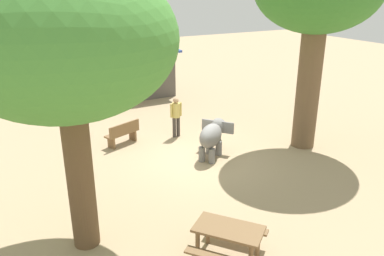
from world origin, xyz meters
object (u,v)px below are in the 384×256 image
Objects in this scene: person_handler at (176,114)px; wooden_bench at (123,133)px; elephant at (212,135)px; shade_tree_main at (65,43)px; market_stall_blue at (152,74)px; picnic_table_near at (228,235)px; market_stall_white at (105,80)px.

person_handler is 1.12× the size of wooden_bench.
elephant is 0.27× the size of shade_tree_main.
wooden_bench is at bearing -121.68° from market_stall_blue.
market_stall_blue is (1.60, 6.29, 0.19)m from person_handler.
person_handler reaches higher than wooden_bench.
shade_tree_main is (-5.17, -2.84, 3.89)m from elephant.
picnic_table_near is (-0.09, -7.38, 0.12)m from wooden_bench.
picnic_table_near is 0.83× the size of market_stall_blue.
person_handler is 0.25× the size of shade_tree_main.
elephant is 3.52m from wooden_bench.
market_stall_blue is (2.60, 0.00, 0.00)m from market_stall_white.
market_stall_white reaches higher than picnic_table_near.
elephant is 2.33m from person_handler.
market_stall_white is at bearing -174.53° from person_handler.
market_stall_white is 1.00× the size of market_stall_blue.
person_handler is 2.21m from wooden_bench.
shade_tree_main reaches higher than elephant.
person_handler is 0.64× the size of market_stall_blue.
shade_tree_main is at bearing -47.05° from person_handler.
wooden_bench is 0.58× the size of market_stall_blue.
person_handler is 8.01m from shade_tree_main.
market_stall_blue reaches higher than person_handler.
market_stall_white is (1.15, 6.07, 0.67)m from wooden_bench.
person_handler is at bearing 46.49° from shade_tree_main.
wooden_bench is 6.22m from market_stall_white.
person_handler is at bearing -104.31° from market_stall_blue.
picnic_table_near is at bearing -20.82° from person_handler.
market_stall_white is (1.23, 13.45, 0.55)m from picnic_table_near.
elephant is 8.69m from market_stall_white.
market_stall_blue is at bearing 60.43° from shade_tree_main.
market_stall_blue reaches higher than elephant.
person_handler reaches higher than elephant.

